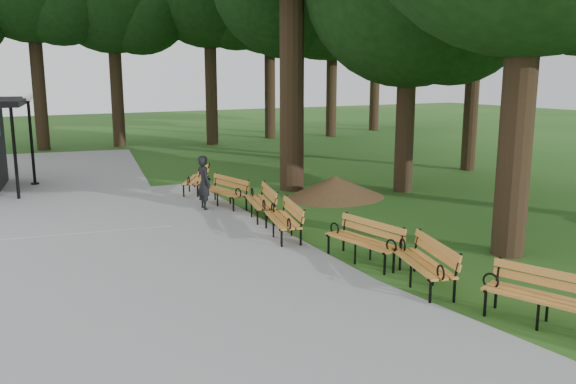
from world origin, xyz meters
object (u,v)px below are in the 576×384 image
bench_5 (260,202)px  bench_4 (282,220)px  bench_7 (196,180)px  person (204,183)px  lamp_post (30,119)px  bench_6 (224,192)px  bench_3 (363,242)px  bench_1 (544,299)px  dirt_mound (335,187)px  bench_2 (422,264)px

bench_5 → bench_4: bearing=4.0°
bench_4 → bench_7: same height
bench_5 → bench_7: size_ratio=1.00×
bench_5 → person: bearing=-135.6°
lamp_post → bench_4: (4.39, -9.99, -1.87)m
person → bench_6: bearing=-78.4°
bench_3 → bench_5: bearing=174.0°
lamp_post → bench_7: bearing=-41.4°
person → bench_3: bearing=-168.2°
bench_5 → bench_7: bearing=-160.7°
bench_4 → bench_6: bearing=-166.7°
bench_4 → bench_7: size_ratio=1.00×
person → bench_5: 1.93m
bench_1 → bench_6: size_ratio=1.00×
bench_6 → bench_5: bearing=-1.0°
bench_7 → bench_5: bearing=36.2°
lamp_post → bench_1: bearing=-71.1°
bench_4 → dirt_mound: bearing=146.9°
bench_4 → person: bearing=-156.8°
bench_6 → bench_7: (-0.02, 2.29, 0.00)m
lamp_post → bench_4: size_ratio=1.70×
bench_1 → bench_2: size_ratio=1.00×
bench_5 → bench_3: bearing=17.6°
bench_3 → bench_4: bearing=-174.7°
person → bench_4: (0.55, -3.66, -0.34)m
bench_3 → bench_5: same height
bench_2 → bench_6: same height
bench_4 → bench_6: (0.08, 3.78, 0.00)m
bench_1 → bench_3: bearing=167.9°
lamp_post → bench_3: lamp_post is taller
bench_1 → bench_6: (-1.09, 10.07, 0.00)m
bench_4 → bench_5: bearing=-176.2°
lamp_post → person: bearing=-58.8°
bench_1 → bench_2: bearing=171.5°
bench_3 → bench_7: same height
lamp_post → dirt_mound: 10.63m
bench_3 → bench_6: bearing=176.0°
bench_1 → dirt_mound: bearing=145.1°
person → bench_1: 10.11m
person → bench_3: 6.17m
lamp_post → bench_2: lamp_post is taller
person → lamp_post: size_ratio=0.49×
bench_1 → bench_4: bearing=170.1°
dirt_mound → bench_2: bench_2 is taller
bench_3 → bench_2: bearing=-5.3°
bench_2 → bench_7: 10.16m
bench_3 → bench_6: size_ratio=1.00×
bench_2 → bench_4: bearing=-153.3°
person → bench_1: person is taller
bench_5 → dirt_mound: bearing=126.4°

